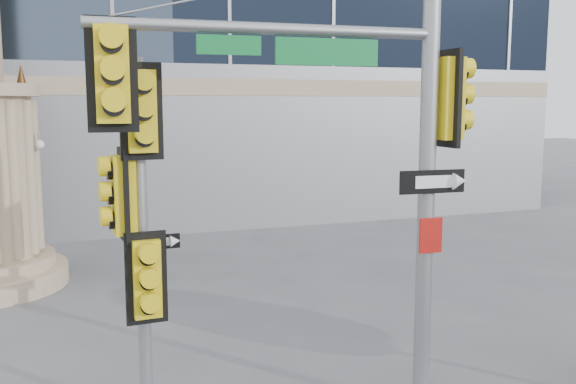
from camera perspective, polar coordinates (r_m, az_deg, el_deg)
name	(u,v)px	position (r m, az deg, el deg)	size (l,w,h in m)	color
main_signal_pole	(350,138)	(8.91, 5.56, 4.80)	(5.20, 0.68, 6.70)	slate
secondary_signal_pole	(139,215)	(9.17, -13.15, -2.00)	(0.92, 0.68, 5.26)	slate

